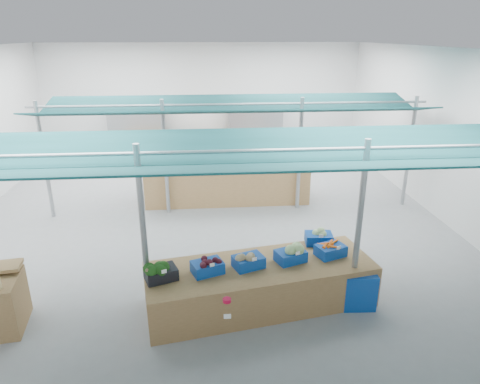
{
  "coord_description": "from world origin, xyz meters",
  "views": [
    {
      "loc": [
        -0.01,
        -10.2,
        4.52
      ],
      "look_at": [
        0.74,
        -1.6,
        1.3
      ],
      "focal_mm": 32.0,
      "sensor_mm": 36.0,
      "label": 1
    }
  ],
  "objects": [
    {
      "name": "awnings",
      "position": [
        0.75,
        -1.75,
        2.78
      ],
      "size": [
        9.5,
        7.08,
        0.3
      ],
      "color": "#0A2D2E",
      "rests_on": "pole_grid"
    },
    {
      "name": "apple_heap_red",
      "position": [
        1.54,
        1.09,
        1.14
      ],
      "size": [
        1.5,
        0.71,
        0.27
      ],
      "rotation": [
        0.0,
        0.0,
        -0.01
      ],
      "color": "#997247",
      "rests_on": "fruit_counter"
    },
    {
      "name": "sparrow",
      "position": [
        -0.91,
        -4.27,
        1.01
      ],
      "size": [
        0.12,
        0.09,
        0.11
      ],
      "rotation": [
        0.0,
        0.0,
        0.36
      ],
      "color": "brown",
      "rests_on": "crate_broccoli"
    },
    {
      "name": "pole_grid",
      "position": [
        0.75,
        -1.75,
        1.81
      ],
      "size": [
        10.0,
        4.6,
        3.0
      ],
      "color": "gray",
      "rests_on": "floor"
    },
    {
      "name": "crate_cabbage",
      "position": [
        1.44,
        -3.71,
        0.92
      ],
      "size": [
        0.59,
        0.5,
        0.35
      ],
      "rotation": [
        0.0,
        0.0,
        0.36
      ],
      "color": "#0D3C93",
      "rests_on": "veg_counter"
    },
    {
      "name": "crate_celeriac",
      "position": [
        0.69,
        -3.84,
        0.91
      ],
      "size": [
        0.59,
        0.5,
        0.31
      ],
      "rotation": [
        0.0,
        0.0,
        0.36
      ],
      "color": "#0D3C93",
      "rests_on": "veg_counter"
    },
    {
      "name": "vendor_right",
      "position": [
        1.22,
        2.3,
        0.91
      ],
      "size": [
        0.88,
        0.69,
        1.81
      ],
      "primitive_type": "imported",
      "rotation": [
        0.0,
        0.0,
        3.14
      ],
      "color": "maroon",
      "rests_on": "floor"
    },
    {
      "name": "crate_stack",
      "position": [
        2.59,
        -4.05,
        0.33
      ],
      "size": [
        0.58,
        0.42,
        0.67
      ],
      "primitive_type": "cube",
      "rotation": [
        0.0,
        0.0,
        -0.05
      ],
      "color": "#0D3C93",
      "rests_on": "floor"
    },
    {
      "name": "pineapple",
      "position": [
        2.67,
        1.09,
        1.15
      ],
      "size": [
        0.14,
        0.14,
        0.39
      ],
      "rotation": [
        0.0,
        0.0,
        -0.01
      ],
      "color": "#8C6019",
      "rests_on": "fruit_counter"
    },
    {
      "name": "floor",
      "position": [
        0.0,
        0.0,
        0.0
      ],
      "size": [
        13.0,
        13.0,
        0.0
      ],
      "primitive_type": "plane",
      "color": "gray",
      "rests_on": "ground"
    },
    {
      "name": "back_shelving_right",
      "position": [
        2.0,
        6.0,
        1.0
      ],
      "size": [
        2.0,
        0.5,
        2.0
      ],
      "primitive_type": "cube",
      "color": "#B23F33",
      "rests_on": "floor"
    },
    {
      "name": "far_counter",
      "position": [
        -0.42,
        5.69,
        0.48
      ],
      "size": [
        5.39,
        2.45,
        0.95
      ],
      "primitive_type": "cube",
      "rotation": [
        0.0,
        0.0,
        0.27
      ],
      "color": "brown",
      "rests_on": "floor"
    },
    {
      "name": "back_shelving_left",
      "position": [
        -2.5,
        6.0,
        1.0
      ],
      "size": [
        2.0,
        0.5,
        2.0
      ],
      "primitive_type": "cube",
      "color": "#B23F33",
      "rests_on": "floor"
    },
    {
      "name": "apple_heap_yellow",
      "position": [
        -0.46,
        1.1,
        1.14
      ],
      "size": [
        1.9,
        0.71,
        0.27
      ],
      "rotation": [
        0.0,
        0.0,
        -0.01
      ],
      "color": "#997247",
      "rests_on": "fruit_counter"
    },
    {
      "name": "veg_counter",
      "position": [
        0.9,
        -3.8,
        0.38
      ],
      "size": [
        4.11,
        1.99,
        0.77
      ],
      "primitive_type": "cube",
      "rotation": [
        0.0,
        0.0,
        0.18
      ],
      "color": "brown",
      "rests_on": "floor"
    },
    {
      "name": "hall",
      "position": [
        0.0,
        1.44,
        2.65
      ],
      "size": [
        13.0,
        13.0,
        13.0
      ],
      "color": "silver",
      "rests_on": "ground"
    },
    {
      "name": "fruit_counter",
      "position": [
        0.62,
        1.2,
        0.49
      ],
      "size": [
        4.53,
        1.09,
        0.97
      ],
      "primitive_type": "cube",
      "rotation": [
        0.0,
        0.0,
        -0.0
      ],
      "color": "brown",
      "rests_on": "floor"
    },
    {
      "name": "pole_ribbon",
      "position": [
        0.24,
        -5.27,
        1.08
      ],
      "size": [
        0.12,
        0.12,
        0.28
      ],
      "color": "#BB0C31",
      "rests_on": "pole_grid"
    },
    {
      "name": "crate_beets",
      "position": [
        -0.01,
        -3.97,
        0.9
      ],
      "size": [
        0.59,
        0.5,
        0.29
      ],
      "rotation": [
        0.0,
        0.0,
        0.36
      ],
      "color": "#0D3C93",
      "rests_on": "veg_counter"
    },
    {
      "name": "vendor_left",
      "position": [
        -0.58,
        2.3,
        0.91
      ],
      "size": [
        0.66,
        0.44,
        1.81
      ],
      "primitive_type": "imported",
      "rotation": [
        0.0,
        0.0,
        3.14
      ],
      "color": "blue",
      "rests_on": "floor"
    },
    {
      "name": "crate_carrots",
      "position": [
        2.19,
        -3.57,
        0.88
      ],
      "size": [
        0.59,
        0.5,
        0.29
      ],
      "rotation": [
        0.0,
        0.0,
        0.36
      ],
      "color": "#0D3C93",
      "rests_on": "veg_counter"
    },
    {
      "name": "crate_extra",
      "position": [
        2.11,
        -3.09,
        0.91
      ],
      "size": [
        0.53,
        0.43,
        0.32
      ],
      "rotation": [
        0.0,
        0.0,
        -0.1
      ],
      "color": "#0D3C93",
      "rests_on": "veg_counter"
    },
    {
      "name": "crate_broccoli",
      "position": [
        -0.76,
        -4.1,
        0.92
      ],
      "size": [
        0.59,
        0.5,
        0.35
      ],
      "rotation": [
        0.0,
        0.0,
        0.36
      ],
      "color": "black",
      "rests_on": "veg_counter"
    }
  ]
}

